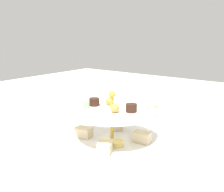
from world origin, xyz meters
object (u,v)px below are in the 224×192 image
water_glass_short_left (112,106)px  water_glass_tall_right (194,153)px  butter_knife_left (10,191)px  butter_knife_right (209,133)px  tiered_serving_stand (112,128)px  teacup_with_saucer (150,111)px

water_glass_short_left → water_glass_tall_right: bearing=-32.9°
butter_knife_left → butter_knife_right: size_ratio=1.00×
tiered_serving_stand → butter_knife_left: tiered_serving_stand is taller
water_glass_short_left → butter_knife_left: (0.14, -0.53, -0.03)m
water_glass_short_left → butter_knife_right: (0.36, 0.03, -0.03)m
tiered_serving_stand → butter_knife_left: size_ratio=1.75×
teacup_with_saucer → water_glass_tall_right: bearing=-49.5°
tiered_serving_stand → butter_knife_right: 0.32m
water_glass_tall_right → butter_knife_right: water_glass_tall_right is taller
water_glass_short_left → butter_knife_left: water_glass_short_left is taller
water_glass_tall_right → water_glass_short_left: water_glass_tall_right is taller
tiered_serving_stand → water_glass_short_left: size_ratio=4.08×
water_glass_tall_right → butter_knife_left: bearing=-137.2°
water_glass_tall_right → butter_knife_left: size_ratio=0.78×
water_glass_tall_right → water_glass_short_left: 0.50m
water_glass_short_left → butter_knife_right: bearing=4.7°
water_glass_tall_right → teacup_with_saucer: 0.45m
tiered_serving_stand → butter_knife_right: size_ratio=1.75×
butter_knife_right → tiered_serving_stand: bearing=81.0°
water_glass_tall_right → butter_knife_right: size_ratio=0.78×
water_glass_tall_right → tiered_serving_stand: bearing=167.1°
water_glass_short_left → teacup_with_saucer: size_ratio=0.81×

